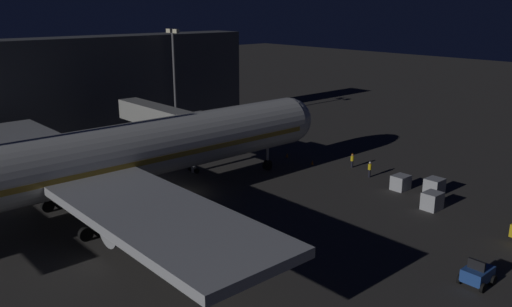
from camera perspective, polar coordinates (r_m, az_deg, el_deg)
ground_plane at (r=54.36m, az=-8.56°, el=-4.47°), size 320.00×320.00×0.00m
airliner_at_gate at (r=48.37m, az=-18.57°, el=-1.03°), size 48.63×57.73×19.78m
jet_bridge at (r=63.74m, az=-9.51°, el=3.68°), size 17.90×3.40×7.03m
apron_floodlight_mast at (r=82.01m, az=-8.99°, el=8.97°), size 2.90×0.50×15.44m
pushback_tug at (r=40.17m, az=23.18°, el=-12.10°), size 1.86×2.29×1.95m
baggage_container_near_belt at (r=57.02m, az=15.63°, el=-3.09°), size 1.50×1.82×1.56m
baggage_container_mid_row at (r=52.47m, az=18.82°, el=-4.96°), size 1.52×1.80×1.68m
baggage_container_far_row at (r=56.63m, az=19.03°, el=-3.45°), size 1.61×1.78×1.69m
ground_crew_marshaller_fwd at (r=63.37m, az=10.54°, el=-0.69°), size 0.40×0.40×1.73m
ground_crew_under_port_wing at (r=60.12m, az=12.40°, el=-1.64°), size 0.40×0.40×1.86m
traffic_cone_nose_port at (r=63.93m, az=6.23°, el=-1.00°), size 0.36×0.36×0.55m
traffic_cone_nose_starboard at (r=66.82m, az=3.44°, el=-0.18°), size 0.36×0.36×0.55m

